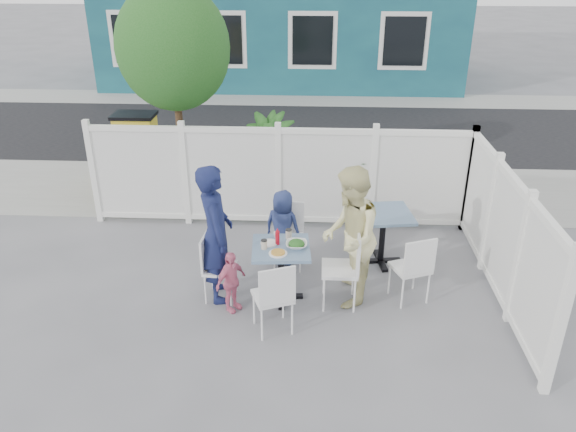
{
  "coord_description": "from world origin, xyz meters",
  "views": [
    {
      "loc": [
        0.67,
        -5.63,
        4.02
      ],
      "look_at": [
        0.34,
        0.72,
        0.96
      ],
      "focal_mm": 35.0,
      "sensor_mm": 36.0,
      "label": 1
    }
  ],
  "objects_px": {
    "main_table": "(281,259)",
    "toddler": "(231,282)",
    "utility_cabinet": "(138,151)",
    "chair_near": "(275,294)",
    "boy": "(283,228)",
    "man": "(216,234)",
    "chair_left": "(214,262)",
    "spare_table": "(383,224)",
    "woman": "(350,237)",
    "chair_right": "(347,262)",
    "chair_back": "(289,230)"
  },
  "relations": [
    {
      "from": "chair_right",
      "to": "woman",
      "type": "relative_size",
      "value": 0.57
    },
    {
      "from": "utility_cabinet",
      "to": "toddler",
      "type": "height_order",
      "value": "utility_cabinet"
    },
    {
      "from": "chair_right",
      "to": "chair_back",
      "type": "distance_m",
      "value": 1.21
    },
    {
      "from": "chair_near",
      "to": "chair_back",
      "type": "bearing_deg",
      "value": 66.1
    },
    {
      "from": "spare_table",
      "to": "toddler",
      "type": "height_order",
      "value": "toddler"
    },
    {
      "from": "chair_right",
      "to": "main_table",
      "type": "bearing_deg",
      "value": 85.52
    },
    {
      "from": "chair_left",
      "to": "chair_near",
      "type": "height_order",
      "value": "chair_near"
    },
    {
      "from": "utility_cabinet",
      "to": "man",
      "type": "height_order",
      "value": "man"
    },
    {
      "from": "main_table",
      "to": "boy",
      "type": "xyz_separation_m",
      "value": [
        -0.04,
        0.91,
        -0.03
      ]
    },
    {
      "from": "utility_cabinet",
      "to": "chair_right",
      "type": "bearing_deg",
      "value": -46.02
    },
    {
      "from": "man",
      "to": "boy",
      "type": "xyz_separation_m",
      "value": [
        0.76,
        0.89,
        -0.34
      ]
    },
    {
      "from": "chair_near",
      "to": "man",
      "type": "distance_m",
      "value": 1.12
    },
    {
      "from": "chair_right",
      "to": "utility_cabinet",
      "type": "bearing_deg",
      "value": 44.84
    },
    {
      "from": "chair_right",
      "to": "chair_near",
      "type": "height_order",
      "value": "chair_right"
    },
    {
      "from": "woman",
      "to": "toddler",
      "type": "distance_m",
      "value": 1.52
    },
    {
      "from": "chair_back",
      "to": "boy",
      "type": "height_order",
      "value": "boy"
    },
    {
      "from": "chair_back",
      "to": "toddler",
      "type": "height_order",
      "value": "chair_back"
    },
    {
      "from": "spare_table",
      "to": "man",
      "type": "height_order",
      "value": "man"
    },
    {
      "from": "chair_left",
      "to": "toddler",
      "type": "xyz_separation_m",
      "value": [
        0.24,
        -0.26,
        -0.11
      ]
    },
    {
      "from": "boy",
      "to": "man",
      "type": "bearing_deg",
      "value": 69.72
    },
    {
      "from": "utility_cabinet",
      "to": "man",
      "type": "bearing_deg",
      "value": -60.91
    },
    {
      "from": "chair_left",
      "to": "main_table",
      "type": "bearing_deg",
      "value": 95.4
    },
    {
      "from": "spare_table",
      "to": "chair_back",
      "type": "bearing_deg",
      "value": -175.63
    },
    {
      "from": "man",
      "to": "toddler",
      "type": "relative_size",
      "value": 2.23
    },
    {
      "from": "chair_back",
      "to": "woman",
      "type": "bearing_deg",
      "value": 134.19
    },
    {
      "from": "spare_table",
      "to": "man",
      "type": "bearing_deg",
      "value": -156.09
    },
    {
      "from": "main_table",
      "to": "toddler",
      "type": "xyz_separation_m",
      "value": [
        -0.59,
        -0.28,
        -0.18
      ]
    },
    {
      "from": "chair_left",
      "to": "man",
      "type": "bearing_deg",
      "value": 142.45
    },
    {
      "from": "toddler",
      "to": "boy",
      "type": "bearing_deg",
      "value": 12.24
    },
    {
      "from": "spare_table",
      "to": "chair_near",
      "type": "xyz_separation_m",
      "value": [
        -1.37,
        -1.69,
        -0.06
      ]
    },
    {
      "from": "main_table",
      "to": "woman",
      "type": "height_order",
      "value": "woman"
    },
    {
      "from": "main_table",
      "to": "woman",
      "type": "relative_size",
      "value": 0.43
    },
    {
      "from": "main_table",
      "to": "toddler",
      "type": "distance_m",
      "value": 0.67
    },
    {
      "from": "utility_cabinet",
      "to": "chair_left",
      "type": "relative_size",
      "value": 1.48
    },
    {
      "from": "utility_cabinet",
      "to": "spare_table",
      "type": "bearing_deg",
      "value": -33.18
    },
    {
      "from": "utility_cabinet",
      "to": "main_table",
      "type": "xyz_separation_m",
      "value": [
        2.86,
        -3.68,
        -0.07
      ]
    },
    {
      "from": "chair_left",
      "to": "chair_near",
      "type": "distance_m",
      "value": 1.07
    },
    {
      "from": "main_table",
      "to": "chair_near",
      "type": "bearing_deg",
      "value": -92.21
    },
    {
      "from": "spare_table",
      "to": "chair_near",
      "type": "distance_m",
      "value": 2.17
    },
    {
      "from": "main_table",
      "to": "chair_back",
      "type": "xyz_separation_m",
      "value": [
        0.05,
        0.87,
        -0.05
      ]
    },
    {
      "from": "main_table",
      "to": "chair_back",
      "type": "height_order",
      "value": "chair_back"
    },
    {
      "from": "chair_left",
      "to": "chair_near",
      "type": "xyz_separation_m",
      "value": [
        0.8,
        -0.7,
        0.03
      ]
    },
    {
      "from": "utility_cabinet",
      "to": "chair_near",
      "type": "height_order",
      "value": "utility_cabinet"
    },
    {
      "from": "utility_cabinet",
      "to": "chair_near",
      "type": "xyz_separation_m",
      "value": [
        2.84,
        -4.39,
        -0.11
      ]
    },
    {
      "from": "main_table",
      "to": "boy",
      "type": "relative_size",
      "value": 0.7
    },
    {
      "from": "chair_left",
      "to": "boy",
      "type": "relative_size",
      "value": 0.8
    },
    {
      "from": "chair_left",
      "to": "boy",
      "type": "bearing_deg",
      "value": 143.54
    },
    {
      "from": "main_table",
      "to": "boy",
      "type": "height_order",
      "value": "boy"
    },
    {
      "from": "chair_left",
      "to": "chair_right",
      "type": "distance_m",
      "value": 1.64
    },
    {
      "from": "chair_near",
      "to": "woman",
      "type": "height_order",
      "value": "woman"
    }
  ]
}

